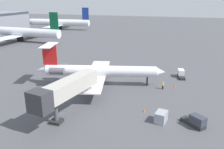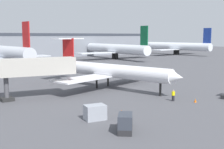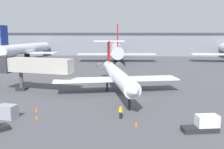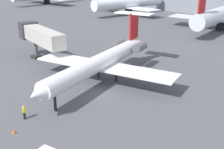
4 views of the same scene
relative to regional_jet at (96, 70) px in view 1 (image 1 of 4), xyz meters
name	(u,v)px [view 1 (image 1 of 4)]	position (x,y,z in m)	size (l,w,h in m)	color
ground_plane	(116,83)	(2.64, -4.05, -3.44)	(400.00, 400.00, 0.10)	#4C4C51
regional_jet	(96,70)	(0.00, 0.00, 0.00)	(23.21, 28.81, 9.14)	white
jet_bridge	(63,91)	(-16.18, -0.32, 1.44)	(14.99, 5.84, 6.54)	#B7B2A8
ground_crew_marshaller	(163,85)	(1.52, -14.87, -2.54)	(0.46, 0.36, 1.69)	black
baggage_tug_lead	(196,121)	(-12.93, -21.17, -2.56)	(3.71, 3.91, 1.90)	#262628
baggage_tug_trailing	(181,74)	(10.98, -18.52, -2.56)	(4.19, 2.09, 1.90)	#262628
cargo_container_uld	(161,117)	(-13.09, -15.89, -2.52)	(2.65, 2.06, 1.74)	#999EA8
traffic_cone_near	(163,110)	(-9.16, -15.92, -3.12)	(0.36, 0.36, 0.55)	orange
traffic_cone_mid	(175,86)	(3.47, -17.39, -3.12)	(0.36, 0.36, 0.55)	orange
traffic_cone_far	(144,110)	(-10.40, -12.72, -3.12)	(0.36, 0.36, 0.55)	orange
parked_airliner_east_mid	(20,32)	(42.42, 52.10, 0.79)	(34.76, 41.19, 13.19)	silver
parked_airliner_east_end	(59,23)	(84.54, 55.12, 0.80)	(32.50, 38.48, 13.20)	silver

